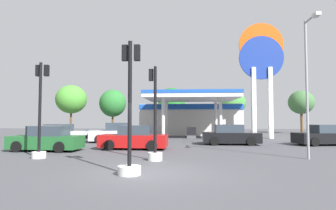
{
  "coord_description": "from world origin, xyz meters",
  "views": [
    {
      "loc": [
        1.38,
        -10.06,
        1.94
      ],
      "look_at": [
        -0.34,
        14.63,
        3.17
      ],
      "focal_mm": 29.81,
      "sensor_mm": 36.0,
      "label": 1
    }
  ],
  "objects_px": {
    "car_4": "(117,133)",
    "traffic_signal_1": "(130,130)",
    "station_pole_sign": "(261,65)",
    "tree_0": "(71,99)",
    "car_5": "(324,136)",
    "traffic_signal_0": "(155,133)",
    "car_3": "(231,135)",
    "tree_3": "(233,103)",
    "car_2": "(60,134)",
    "traffic_signal_2": "(40,121)",
    "tree_2": "(172,102)",
    "tree_4": "(301,102)",
    "corner_streetlamp": "(308,74)",
    "car_0": "(47,139)",
    "car_1": "(134,138)",
    "tree_1": "(113,103)"
  },
  "relations": [
    {
      "from": "car_4",
      "to": "tree_3",
      "type": "distance_m",
      "value": 19.73
    },
    {
      "from": "station_pole_sign",
      "to": "corner_streetlamp",
      "type": "xyz_separation_m",
      "value": [
        -1.65,
        -14.71,
        -3.32
      ]
    },
    {
      "from": "traffic_signal_2",
      "to": "tree_4",
      "type": "distance_m",
      "value": 33.13
    },
    {
      "from": "car_2",
      "to": "traffic_signal_0",
      "type": "xyz_separation_m",
      "value": [
        9.27,
        -10.01,
        0.6
      ]
    },
    {
      "from": "car_0",
      "to": "tree_0",
      "type": "height_order",
      "value": "tree_0"
    },
    {
      "from": "tree_1",
      "to": "corner_streetlamp",
      "type": "xyz_separation_m",
      "value": [
        16.52,
        -25.54,
        -0.09
      ]
    },
    {
      "from": "car_0",
      "to": "tree_4",
      "type": "bearing_deg",
      "value": 42.17
    },
    {
      "from": "car_2",
      "to": "tree_3",
      "type": "relative_size",
      "value": 0.77
    },
    {
      "from": "tree_0",
      "to": "tree_2",
      "type": "xyz_separation_m",
      "value": [
        13.91,
        -0.17,
        -0.38
      ]
    },
    {
      "from": "car_4",
      "to": "tree_0",
      "type": "xyz_separation_m",
      "value": [
        -10.06,
        14.2,
        3.9
      ]
    },
    {
      "from": "car_2",
      "to": "traffic_signal_1",
      "type": "distance_m",
      "value": 16.02
    },
    {
      "from": "car_0",
      "to": "car_4",
      "type": "distance_m",
      "value": 7.2
    },
    {
      "from": "car_5",
      "to": "traffic_signal_0",
      "type": "height_order",
      "value": "traffic_signal_0"
    },
    {
      "from": "traffic_signal_2",
      "to": "traffic_signal_1",
      "type": "bearing_deg",
      "value": -35.13
    },
    {
      "from": "car_2",
      "to": "traffic_signal_2",
      "type": "distance_m",
      "value": 10.3
    },
    {
      "from": "car_1",
      "to": "tree_1",
      "type": "xyz_separation_m",
      "value": [
        -7.27,
        21.5,
        3.48
      ]
    },
    {
      "from": "station_pole_sign",
      "to": "tree_0",
      "type": "relative_size",
      "value": 1.77
    },
    {
      "from": "tree_2",
      "to": "tree_4",
      "type": "height_order",
      "value": "tree_2"
    },
    {
      "from": "tree_0",
      "to": "tree_2",
      "type": "bearing_deg",
      "value": -0.7
    },
    {
      "from": "car_2",
      "to": "corner_streetlamp",
      "type": "relative_size",
      "value": 0.63
    },
    {
      "from": "traffic_signal_0",
      "to": "tree_3",
      "type": "bearing_deg",
      "value": 72.94
    },
    {
      "from": "car_3",
      "to": "tree_1",
      "type": "bearing_deg",
      "value": 127.94
    },
    {
      "from": "car_2",
      "to": "corner_streetlamp",
      "type": "xyz_separation_m",
      "value": [
        16.63,
        -9.3,
        3.41
      ]
    },
    {
      "from": "traffic_signal_0",
      "to": "traffic_signal_1",
      "type": "relative_size",
      "value": 0.94
    },
    {
      "from": "car_3",
      "to": "tree_3",
      "type": "height_order",
      "value": "tree_3"
    },
    {
      "from": "station_pole_sign",
      "to": "corner_streetlamp",
      "type": "distance_m",
      "value": 15.17
    },
    {
      "from": "car_2",
      "to": "tree_1",
      "type": "relative_size",
      "value": 0.7
    },
    {
      "from": "station_pole_sign",
      "to": "traffic_signal_0",
      "type": "xyz_separation_m",
      "value": [
        -9.01,
        -15.42,
        -6.14
      ]
    },
    {
      "from": "car_4",
      "to": "car_5",
      "type": "bearing_deg",
      "value": -6.2
    },
    {
      "from": "car_4",
      "to": "tree_1",
      "type": "relative_size",
      "value": 0.79
    },
    {
      "from": "tree_2",
      "to": "tree_3",
      "type": "bearing_deg",
      "value": 7.66
    },
    {
      "from": "traffic_signal_0",
      "to": "tree_2",
      "type": "relative_size",
      "value": 0.73
    },
    {
      "from": "car_0",
      "to": "tree_3",
      "type": "xyz_separation_m",
      "value": [
        14.78,
        21.87,
        3.38
      ]
    },
    {
      "from": "car_2",
      "to": "tree_4",
      "type": "bearing_deg",
      "value": 29.74
    },
    {
      "from": "car_4",
      "to": "tree_3",
      "type": "xyz_separation_m",
      "value": [
        12.18,
        15.15,
        3.34
      ]
    },
    {
      "from": "tree_1",
      "to": "traffic_signal_1",
      "type": "bearing_deg",
      "value": -73.67
    },
    {
      "from": "tree_3",
      "to": "car_2",
      "type": "bearing_deg",
      "value": -138.1
    },
    {
      "from": "car_1",
      "to": "car_3",
      "type": "bearing_deg",
      "value": 28.4
    },
    {
      "from": "car_3",
      "to": "traffic_signal_1",
      "type": "relative_size",
      "value": 0.91
    },
    {
      "from": "car_4",
      "to": "traffic_signal_1",
      "type": "distance_m",
      "value": 14.09
    },
    {
      "from": "station_pole_sign",
      "to": "car_2",
      "type": "bearing_deg",
      "value": -163.51
    },
    {
      "from": "car_5",
      "to": "traffic_signal_0",
      "type": "relative_size",
      "value": 1.01
    },
    {
      "from": "station_pole_sign",
      "to": "tree_2",
      "type": "distance_m",
      "value": 13.35
    },
    {
      "from": "traffic_signal_2",
      "to": "tree_2",
      "type": "relative_size",
      "value": 0.78
    },
    {
      "from": "car_1",
      "to": "car_4",
      "type": "xyz_separation_m",
      "value": [
        -2.54,
        5.39,
        0.04
      ]
    },
    {
      "from": "traffic_signal_2",
      "to": "car_3",
      "type": "bearing_deg",
      "value": 37.0
    },
    {
      "from": "tree_1",
      "to": "corner_streetlamp",
      "type": "distance_m",
      "value": 30.42
    },
    {
      "from": "tree_2",
      "to": "station_pole_sign",
      "type": "bearing_deg",
      "value": -42.39
    },
    {
      "from": "tree_0",
      "to": "tree_2",
      "type": "distance_m",
      "value": 13.91
    },
    {
      "from": "car_0",
      "to": "car_4",
      "type": "xyz_separation_m",
      "value": [
        2.59,
        6.72,
        0.04
      ]
    }
  ]
}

